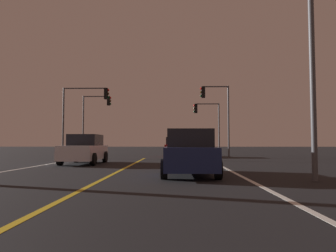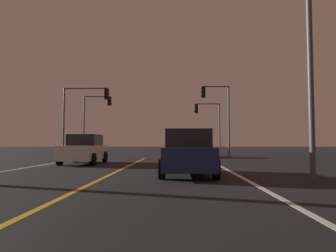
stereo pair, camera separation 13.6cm
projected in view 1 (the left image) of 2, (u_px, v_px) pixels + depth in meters
name	position (u px, v px, depth m)	size (l,w,h in m)	color
lane_edge_right	(262.00, 187.00, 8.59)	(0.16, 31.72, 0.01)	silver
lane_center_divider	(89.00, 186.00, 8.70)	(0.16, 31.72, 0.01)	gold
car_oncoming	(85.00, 150.00, 18.03)	(2.02, 4.30, 1.70)	black
car_ahead_far	(175.00, 147.00, 27.41)	(2.02, 4.30, 1.70)	black
car_lead_same_lane	(189.00, 153.00, 11.67)	(2.02, 4.30, 1.70)	black
traffic_light_near_right	(216.00, 105.00, 25.13)	(2.35, 0.36, 5.81)	#4C4C51
traffic_light_near_left	(85.00, 105.00, 25.38)	(3.81, 0.36, 5.72)	#4C4C51
traffic_light_far_right	(207.00, 117.00, 30.60)	(2.58, 0.36, 5.10)	#4C4C51
traffic_light_far_left	(96.00, 112.00, 30.88)	(2.84, 0.36, 5.88)	#4C4C51
street_lamp_right_near	(297.00, 37.00, 10.14)	(1.97, 0.44, 7.29)	#4C4C51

